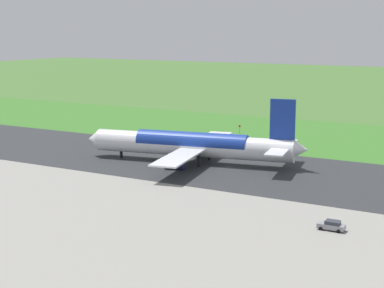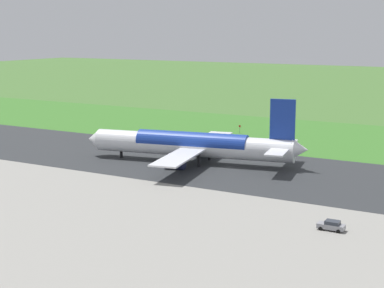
{
  "view_description": "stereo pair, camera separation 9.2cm",
  "coord_description": "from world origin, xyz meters",
  "px_view_note": "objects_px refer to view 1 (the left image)",
  "views": [
    {
      "loc": [
        -59.58,
        122.34,
        30.92
      ],
      "look_at": [
        9.67,
        0.0,
        4.5
      ],
      "focal_mm": 57.38,
      "sensor_mm": 36.0,
      "label": 1
    },
    {
      "loc": [
        -59.66,
        122.3,
        30.92
      ],
      "look_at": [
        9.67,
        0.0,
        4.5
      ],
      "focal_mm": 57.38,
      "sensor_mm": 36.0,
      "label": 2
    }
  ],
  "objects_px": {
    "airliner_main": "(194,145)",
    "no_stopping_sign": "(240,129)",
    "service_car_followme": "(332,225)",
    "traffic_cone_orange": "(221,133)"
  },
  "relations": [
    {
      "from": "airliner_main",
      "to": "no_stopping_sign",
      "type": "height_order",
      "value": "airliner_main"
    },
    {
      "from": "service_car_followme",
      "to": "no_stopping_sign",
      "type": "relative_size",
      "value": 1.65
    },
    {
      "from": "airliner_main",
      "to": "service_car_followme",
      "type": "height_order",
      "value": "airliner_main"
    },
    {
      "from": "traffic_cone_orange",
      "to": "airliner_main",
      "type": "bearing_deg",
      "value": 107.96
    },
    {
      "from": "service_car_followme",
      "to": "traffic_cone_orange",
      "type": "relative_size",
      "value": 7.68
    },
    {
      "from": "service_car_followme",
      "to": "traffic_cone_orange",
      "type": "bearing_deg",
      "value": -52.05
    },
    {
      "from": "airliner_main",
      "to": "traffic_cone_orange",
      "type": "relative_size",
      "value": 97.93
    },
    {
      "from": "airliner_main",
      "to": "traffic_cone_orange",
      "type": "bearing_deg",
      "value": -72.04
    },
    {
      "from": "service_car_followme",
      "to": "traffic_cone_orange",
      "type": "distance_m",
      "value": 90.04
    },
    {
      "from": "service_car_followme",
      "to": "traffic_cone_orange",
      "type": "height_order",
      "value": "service_car_followme"
    }
  ]
}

